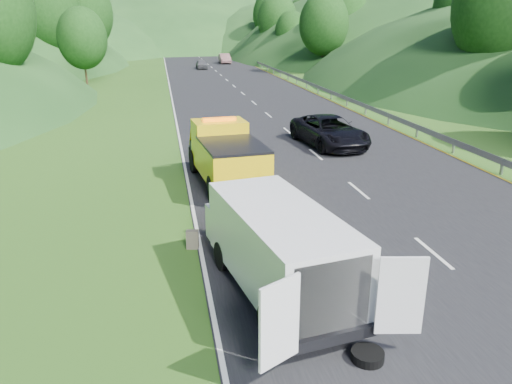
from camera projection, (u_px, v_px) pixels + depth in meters
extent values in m
plane|color=#38661E|center=(318.00, 234.00, 16.42)|extent=(320.00, 320.00, 0.00)
cube|color=black|center=(234.00, 86.00, 54.14)|extent=(14.00, 200.00, 0.02)
cube|color=gray|center=(274.00, 74.00, 67.04)|extent=(0.06, 140.00, 1.52)
cylinder|color=black|center=(195.00, 161.00, 23.04)|extent=(0.48, 1.09, 1.05)
cylinder|color=black|center=(237.00, 158.00, 23.58)|extent=(0.48, 1.09, 1.05)
cylinder|color=black|center=(214.00, 189.00, 19.22)|extent=(0.48, 1.09, 1.05)
cylinder|color=black|center=(263.00, 184.00, 19.76)|extent=(0.48, 1.09, 1.05)
cube|color=yellow|center=(220.00, 143.00, 22.18)|extent=(2.43, 1.91, 2.00)
cube|color=yellow|center=(233.00, 162.00, 20.11)|extent=(2.68, 3.80, 1.37)
cube|color=black|center=(232.00, 144.00, 19.87)|extent=(2.68, 3.80, 0.11)
cube|color=black|center=(214.00, 149.00, 23.51)|extent=(2.23, 1.48, 0.74)
cube|color=black|center=(211.00, 150.00, 24.15)|extent=(2.22, 0.44, 0.53)
cube|color=yellow|center=(212.00, 133.00, 23.62)|extent=(2.18, 1.04, 1.15)
cube|color=orange|center=(219.00, 119.00, 21.83)|extent=(1.50, 0.41, 0.17)
cube|color=black|center=(216.00, 131.00, 22.73)|extent=(2.00, 0.29, 0.95)
cylinder|color=black|center=(223.00, 256.00, 13.99)|extent=(0.45, 0.86, 0.82)
cylinder|color=black|center=(283.00, 246.00, 14.61)|extent=(0.45, 0.86, 0.82)
cylinder|color=black|center=(270.00, 322.00, 10.90)|extent=(0.45, 0.86, 0.82)
cylinder|color=black|center=(344.00, 306.00, 11.52)|extent=(0.45, 0.86, 0.82)
cube|color=silver|center=(280.00, 245.00, 12.35)|extent=(3.01, 5.63, 1.90)
cube|color=silver|center=(243.00, 221.00, 14.98)|extent=(2.18, 1.27, 1.03)
cube|color=black|center=(245.00, 197.00, 14.54)|extent=(1.93, 0.67, 0.86)
cube|color=black|center=(331.00, 297.00, 10.03)|extent=(1.74, 0.41, 1.64)
cube|color=silver|center=(280.00, 323.00, 9.18)|extent=(0.88, 0.54, 1.75)
cube|color=silver|center=(401.00, 296.00, 10.07)|extent=(0.97, 0.23, 1.75)
cube|color=black|center=(332.00, 339.00, 10.24)|extent=(2.05, 0.51, 0.26)
imported|color=white|center=(226.00, 238.00, 16.15)|extent=(0.51, 0.65, 1.65)
imported|color=#BEC569|center=(247.00, 263.00, 14.48)|extent=(0.61, 0.55, 1.04)
imported|color=black|center=(324.00, 328.00, 11.40)|extent=(1.20, 0.87, 1.67)
cube|color=brown|center=(192.00, 240.00, 15.32)|extent=(0.40, 0.28, 0.60)
cylinder|color=black|center=(367.00, 361.00, 10.31)|extent=(0.69, 0.69, 0.20)
imported|color=black|center=(329.00, 146.00, 28.16)|extent=(3.49, 6.23, 1.65)
imported|color=#434347|center=(202.00, 69.00, 73.94)|extent=(1.55, 3.86, 1.31)
imported|color=brown|center=(225.00, 64.00, 83.61)|extent=(1.68, 4.81, 1.58)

